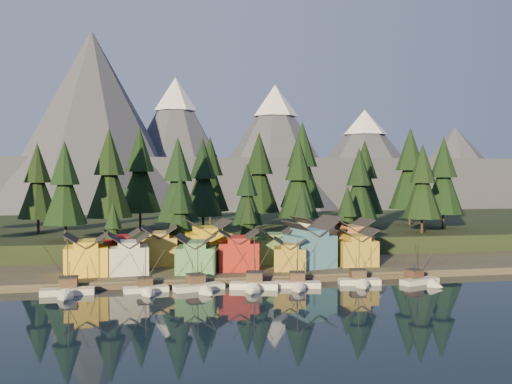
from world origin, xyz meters
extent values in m
plane|color=black|center=(0.00, 0.00, 0.00)|extent=(500.00, 500.00, 0.00)
cube|color=#3A352A|center=(0.00, 40.00, 0.75)|extent=(400.00, 50.00, 1.50)
cube|color=black|center=(0.00, 90.00, 3.00)|extent=(420.00, 100.00, 6.00)
cube|color=#4C4336|center=(0.00, 16.50, 0.50)|extent=(80.00, 4.00, 1.00)
cube|color=#4A4E5F|center=(0.00, 240.00, 15.00)|extent=(560.00, 160.00, 30.00)
cone|color=#4A4E5F|center=(-45.00, 180.00, 45.00)|extent=(100.00, 100.00, 90.00)
cone|color=#4A4E5F|center=(-5.00, 198.00, 36.00)|extent=(80.00, 80.00, 72.00)
cone|color=white|center=(-5.00, 198.00, 63.36)|extent=(22.40, 22.40, 17.28)
cone|color=#4A4E5F|center=(45.00, 186.00, 34.00)|extent=(84.00, 84.00, 68.00)
cone|color=white|center=(45.00, 186.00, 59.84)|extent=(23.52, 23.52, 16.32)
cone|color=#4A4E5F|center=(100.00, 202.00, 29.00)|extent=(92.00, 92.00, 58.00)
cone|color=white|center=(100.00, 202.00, 51.04)|extent=(25.76, 25.76, 13.92)
cone|color=#4A4E5F|center=(160.00, 210.00, 25.00)|extent=(88.00, 88.00, 50.00)
cube|color=beige|center=(-34.88, 11.70, 0.36)|extent=(9.88, 3.37, 1.64)
cone|color=beige|center=(-34.72, 6.33, 0.36)|extent=(3.18, 3.43, 3.08)
cube|color=black|center=(-34.88, 11.70, -0.26)|extent=(10.12, 3.43, 0.36)
cube|color=#483626|center=(-34.93, 13.49, 1.95)|extent=(3.38, 3.18, 1.85)
cube|color=#2D2A2A|center=(-34.93, 13.49, 2.98)|extent=(3.59, 3.39, 0.21)
cylinder|color=black|center=(-34.90, 12.30, 5.75)|extent=(0.18, 0.18, 9.24)
cylinder|color=black|center=(-34.99, 15.52, 3.39)|extent=(0.14, 0.14, 4.52)
cube|color=silver|center=(-20.32, 11.33, 0.31)|extent=(8.75, 3.71, 1.41)
cone|color=silver|center=(-19.72, 6.72, 0.31)|extent=(2.99, 3.21, 2.64)
cube|color=black|center=(-20.32, 11.33, -0.22)|extent=(8.96, 3.78, 0.31)
cube|color=#423423|center=(-20.52, 12.87, 1.67)|extent=(3.13, 2.98, 1.58)
cube|color=#2D2A2A|center=(-20.52, 12.87, 2.55)|extent=(3.33, 3.17, 0.18)
cylinder|color=black|center=(-20.39, 11.85, 4.92)|extent=(0.16, 0.16, 7.91)
cylinder|color=black|center=(-20.75, 14.61, 2.90)|extent=(0.12, 0.12, 3.87)
cube|color=beige|center=(-10.12, 11.04, 0.34)|extent=(10.31, 5.42, 1.57)
cone|color=beige|center=(-8.70, 5.80, 0.34)|extent=(3.72, 4.03, 2.94)
cube|color=black|center=(-10.12, 11.04, -0.24)|extent=(10.56, 5.53, 0.34)
cube|color=#4E3A2A|center=(-10.59, 12.79, 1.86)|extent=(3.79, 3.66, 1.76)
cube|color=#2D2A2A|center=(-10.59, 12.79, 2.84)|extent=(4.03, 3.90, 0.20)
cylinder|color=black|center=(-10.28, 11.62, 5.49)|extent=(0.18, 0.18, 8.82)
cylinder|color=black|center=(-11.13, 14.76, 3.23)|extent=(0.14, 0.14, 4.31)
cube|color=white|center=(0.80, 10.55, 0.36)|extent=(9.96, 5.45, 1.64)
cone|color=white|center=(-0.56, 5.53, 0.36)|extent=(3.82, 3.93, 3.08)
cube|color=black|center=(0.80, 10.55, -0.26)|extent=(10.20, 5.56, 0.36)
cube|color=#473626|center=(1.25, 12.23, 1.95)|extent=(3.98, 3.83, 1.85)
cube|color=#2D2A2A|center=(1.25, 12.23, 2.98)|extent=(4.23, 4.09, 0.21)
cylinder|color=black|center=(0.95, 11.11, 5.75)|extent=(0.18, 0.18, 9.25)
cylinder|color=black|center=(1.77, 14.13, 3.39)|extent=(0.14, 0.14, 4.52)
cube|color=beige|center=(9.66, 10.12, 0.33)|extent=(9.48, 4.69, 1.52)
cone|color=beige|center=(8.61, 5.25, 0.33)|extent=(3.43, 3.63, 2.85)
cube|color=black|center=(9.66, 10.12, -0.24)|extent=(9.70, 4.78, 0.33)
cube|color=#4A3227|center=(10.00, 11.75, 1.80)|extent=(3.57, 3.42, 1.71)
cube|color=#2D2A2A|center=(10.00, 11.75, 2.75)|extent=(3.79, 3.65, 0.19)
cylinder|color=black|center=(9.77, 10.66, 5.31)|extent=(0.17, 0.17, 8.54)
cylinder|color=black|center=(10.40, 13.59, 3.13)|extent=(0.13, 0.13, 4.18)
cube|color=beige|center=(22.94, 10.59, 0.34)|extent=(8.81, 4.20, 1.54)
cone|color=beige|center=(22.19, 6.01, 0.34)|extent=(3.31, 3.31, 2.88)
cube|color=black|center=(22.94, 10.59, -0.24)|extent=(9.03, 4.28, 0.34)
cube|color=#443524|center=(23.19, 12.12, 1.82)|extent=(3.49, 3.34, 1.73)
cube|color=#2D2A2A|center=(23.19, 12.12, 2.78)|extent=(3.72, 3.56, 0.19)
cylinder|color=black|center=(23.02, 11.10, 5.38)|extent=(0.17, 0.17, 8.64)
cylinder|color=black|center=(23.47, 13.85, 3.17)|extent=(0.13, 0.13, 4.22)
cube|color=beige|center=(35.42, 8.74, 0.33)|extent=(9.14, 5.47, 1.50)
cone|color=beige|center=(36.96, 4.23, 0.33)|extent=(3.62, 3.72, 2.81)
cube|color=black|center=(35.42, 8.74, -0.23)|extent=(9.35, 5.58, 0.33)
cube|color=#452D25|center=(34.90, 10.25, 1.78)|extent=(3.74, 3.63, 1.69)
cube|color=#2D2A2A|center=(34.90, 10.25, 2.72)|extent=(3.98, 3.86, 0.19)
cylinder|color=black|center=(35.24, 9.25, 5.24)|extent=(0.17, 0.17, 8.43)
cylinder|color=black|center=(34.32, 11.96, 3.09)|extent=(0.13, 0.13, 4.12)
cube|color=yellow|center=(-32.54, 23.81, 4.53)|extent=(9.13, 8.08, 6.05)
cube|color=yellow|center=(-32.54, 23.81, 8.16)|extent=(5.17, 7.75, 1.24)
cube|color=beige|center=(-23.95, 23.83, 4.42)|extent=(8.50, 7.66, 5.83)
cube|color=beige|center=(-23.95, 23.83, 7.89)|extent=(4.86, 7.29, 1.14)
cube|color=#49874C|center=(-9.57, 22.23, 4.30)|extent=(9.76, 9.32, 5.61)
cube|color=#49874C|center=(-9.57, 22.23, 7.69)|extent=(6.02, 8.44, 1.18)
cube|color=maroon|center=(-0.22, 24.23, 4.57)|extent=(9.41, 8.49, 6.14)
cube|color=maroon|center=(-0.22, 24.23, 8.24)|extent=(5.50, 7.96, 1.22)
cube|color=olive|center=(11.00, 22.01, 3.96)|extent=(8.25, 8.25, 4.92)
cube|color=olive|center=(11.00, 22.01, 6.90)|extent=(5.20, 7.43, 0.97)
cube|color=#396A87|center=(16.29, 24.67, 5.16)|extent=(11.60, 10.44, 7.32)
cube|color=#396A87|center=(16.29, 24.67, 9.51)|extent=(7.21, 9.24, 1.40)
cube|color=#AF8E2D|center=(27.86, 25.26, 4.42)|extent=(8.84, 7.82, 5.85)
cube|color=#AF8E2D|center=(27.86, 25.26, 7.93)|extent=(5.01, 7.50, 1.20)
cube|color=maroon|center=(-25.70, 31.38, 4.60)|extent=(8.49, 7.67, 6.21)
cube|color=maroon|center=(-25.70, 31.38, 8.26)|extent=(4.90, 7.26, 1.12)
cube|color=olive|center=(-17.22, 34.00, 4.78)|extent=(8.35, 7.86, 6.56)
cube|color=olive|center=(-17.22, 34.00, 8.62)|extent=(4.71, 7.58, 1.14)
cube|color=gold|center=(-6.12, 32.85, 5.20)|extent=(10.78, 9.48, 7.41)
cube|color=gold|center=(-6.12, 32.85, 9.58)|extent=(6.35, 8.80, 1.39)
cube|color=#497A42|center=(9.68, 30.87, 4.50)|extent=(9.34, 8.06, 5.99)
cube|color=#497A42|center=(9.68, 30.87, 8.08)|extent=(5.54, 7.41, 1.19)
cube|color=silver|center=(20.80, 34.26, 5.33)|extent=(11.60, 10.79, 7.67)
cube|color=silver|center=(20.80, 34.26, 9.85)|extent=(7.24, 9.60, 1.39)
cube|color=#9E6538|center=(29.49, 33.33, 5.13)|extent=(9.18, 8.63, 7.26)
cube|color=#9E6538|center=(29.49, 33.33, 9.37)|extent=(5.15, 8.35, 1.26)
cylinder|color=#332319|center=(-50.00, 68.00, 8.23)|extent=(0.70, 0.70, 4.46)
cone|color=black|center=(-50.00, 68.00, 17.89)|extent=(10.90, 10.90, 15.36)
cone|color=black|center=(-50.00, 68.00, 25.82)|extent=(7.43, 7.43, 11.15)
cylinder|color=#332319|center=(-40.00, 48.00, 8.20)|extent=(0.70, 0.70, 4.40)
cone|color=black|center=(-40.00, 48.00, 17.73)|extent=(10.75, 10.75, 15.15)
cone|color=black|center=(-40.00, 48.00, 25.55)|extent=(7.33, 7.33, 11.00)
cylinder|color=#332319|center=(-30.00, 60.00, 8.56)|extent=(0.70, 0.70, 5.13)
cone|color=black|center=(-30.00, 60.00, 19.67)|extent=(12.53, 12.53, 17.66)
cone|color=black|center=(-30.00, 60.00, 28.78)|extent=(8.54, 8.54, 12.82)
cylinder|color=#332319|center=(-22.00, 75.00, 8.70)|extent=(0.70, 0.70, 5.41)
cone|color=black|center=(-22.00, 75.00, 20.42)|extent=(13.22, 13.22, 18.62)
cone|color=black|center=(-22.00, 75.00, 30.03)|extent=(9.01, 9.01, 13.52)
cylinder|color=#332319|center=(-12.00, 50.00, 8.32)|extent=(0.70, 0.70, 4.64)
cone|color=black|center=(-12.00, 50.00, 18.37)|extent=(11.34, 11.34, 15.98)
cone|color=black|center=(-12.00, 50.00, 26.62)|extent=(7.73, 7.73, 11.60)
cylinder|color=#332319|center=(-4.00, 65.00, 8.39)|extent=(0.70, 0.70, 4.77)
cone|color=black|center=(-4.00, 65.00, 18.73)|extent=(11.67, 11.67, 16.44)
cone|color=black|center=(-4.00, 65.00, 27.21)|extent=(7.96, 7.96, 11.93)
cylinder|color=#332319|center=(6.00, 48.00, 7.71)|extent=(0.70, 0.70, 3.42)
cone|color=black|center=(6.00, 48.00, 15.13)|extent=(8.37, 8.37, 11.80)
cone|color=black|center=(6.00, 48.00, 21.22)|extent=(5.71, 5.71, 8.56)
cylinder|color=#332319|center=(14.00, 72.00, 8.59)|extent=(0.70, 0.70, 5.19)
cone|color=black|center=(14.00, 72.00, 19.83)|extent=(12.68, 12.68, 17.87)
cone|color=black|center=(14.00, 72.00, 29.05)|extent=(8.65, 8.65, 12.97)
cylinder|color=#332319|center=(22.00, 55.00, 8.33)|extent=(0.70, 0.70, 4.66)
cone|color=black|center=(22.00, 55.00, 18.43)|extent=(11.39, 11.39, 16.05)
cone|color=black|center=(22.00, 55.00, 26.72)|extent=(7.77, 7.77, 11.65)
cylinder|color=#332319|center=(30.00, 80.00, 8.96)|extent=(0.70, 0.70, 5.92)
cone|color=black|center=(30.00, 80.00, 21.79)|extent=(14.47, 14.47, 20.39)
cone|color=black|center=(30.00, 80.00, 32.31)|extent=(9.87, 9.87, 14.80)
cylinder|color=#332319|center=(38.00, 50.00, 8.11)|extent=(0.70, 0.70, 4.21)
cone|color=black|center=(38.00, 50.00, 17.23)|extent=(10.30, 10.30, 14.51)
cone|color=black|center=(38.00, 50.00, 24.72)|extent=(7.02, 7.02, 10.53)
cylinder|color=#332319|center=(46.00, 66.00, 8.37)|extent=(0.70, 0.70, 4.74)
cone|color=black|center=(46.00, 66.00, 18.64)|extent=(11.59, 11.59, 16.33)
cone|color=black|center=(46.00, 66.00, 27.07)|extent=(7.90, 7.90, 11.85)
cylinder|color=#332319|center=(56.00, 48.00, 8.21)|extent=(0.70, 0.70, 4.43)
cone|color=black|center=(56.00, 48.00, 17.81)|extent=(10.82, 10.82, 15.25)
cone|color=black|center=(56.00, 48.00, 25.68)|extent=(7.38, 7.38, 11.07)
cylinder|color=#332319|center=(64.00, 72.00, 8.78)|extent=(0.70, 0.70, 5.56)
cone|color=black|center=(64.00, 72.00, 20.81)|extent=(13.58, 13.58, 19.14)
cone|color=black|center=(64.00, 72.00, 30.69)|extent=(9.26, 9.26, 13.89)
cylinder|color=#332319|center=(0.00, 82.00, 8.51)|extent=(0.70, 0.70, 5.02)
cone|color=black|center=(0.00, 82.00, 19.39)|extent=(12.28, 12.28, 17.30)
cone|color=black|center=(0.00, 82.00, 28.32)|extent=(8.37, 8.37, 12.56)
cylinder|color=#332319|center=(68.00, 58.00, 8.44)|extent=(0.70, 0.70, 4.88)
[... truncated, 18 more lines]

